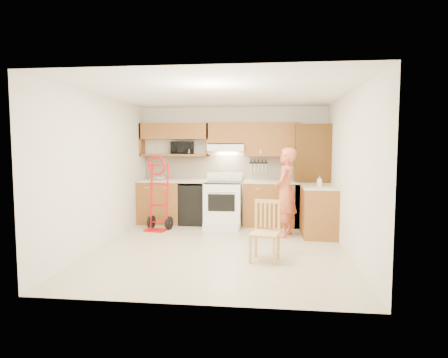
% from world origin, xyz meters
% --- Properties ---
extents(floor, '(4.00, 4.50, 0.02)m').
position_xyz_m(floor, '(0.00, 0.00, -0.01)').
color(floor, '#BDAF8F').
rests_on(floor, ground).
extents(ceiling, '(4.00, 4.50, 0.02)m').
position_xyz_m(ceiling, '(0.00, 0.00, 2.51)').
color(ceiling, white).
rests_on(ceiling, ground).
extents(wall_back, '(4.00, 0.02, 2.50)m').
position_xyz_m(wall_back, '(0.00, 2.26, 1.25)').
color(wall_back, white).
rests_on(wall_back, ground).
extents(wall_front, '(4.00, 0.02, 2.50)m').
position_xyz_m(wall_front, '(0.00, -2.26, 1.25)').
color(wall_front, white).
rests_on(wall_front, ground).
extents(wall_left, '(0.02, 4.50, 2.50)m').
position_xyz_m(wall_left, '(-2.01, 0.00, 1.25)').
color(wall_left, white).
rests_on(wall_left, ground).
extents(wall_right, '(0.02, 4.50, 2.50)m').
position_xyz_m(wall_right, '(2.01, 0.00, 1.25)').
color(wall_right, white).
rests_on(wall_right, ground).
extents(backsplash, '(3.92, 0.03, 0.55)m').
position_xyz_m(backsplash, '(0.00, 2.23, 1.20)').
color(backsplash, beige).
rests_on(backsplash, wall_back).
extents(lower_cab_left, '(0.90, 0.60, 0.90)m').
position_xyz_m(lower_cab_left, '(-1.55, 1.95, 0.45)').
color(lower_cab_left, brown).
rests_on(lower_cab_left, ground).
extents(dishwasher, '(0.60, 0.60, 0.85)m').
position_xyz_m(dishwasher, '(-0.80, 1.95, 0.42)').
color(dishwasher, black).
rests_on(dishwasher, ground).
extents(lower_cab_right, '(1.14, 0.60, 0.90)m').
position_xyz_m(lower_cab_right, '(0.83, 1.95, 0.45)').
color(lower_cab_right, brown).
rests_on(lower_cab_right, ground).
extents(countertop_left, '(1.50, 0.63, 0.04)m').
position_xyz_m(countertop_left, '(-1.25, 1.95, 0.92)').
color(countertop_left, beige).
rests_on(countertop_left, lower_cab_left).
extents(countertop_right, '(1.14, 0.63, 0.04)m').
position_xyz_m(countertop_right, '(0.83, 1.95, 0.92)').
color(countertop_right, beige).
rests_on(countertop_right, lower_cab_right).
extents(cab_return_right, '(0.60, 1.00, 0.90)m').
position_xyz_m(cab_return_right, '(1.70, 1.15, 0.45)').
color(cab_return_right, brown).
rests_on(cab_return_right, ground).
extents(countertop_return, '(0.63, 1.00, 0.04)m').
position_xyz_m(countertop_return, '(1.70, 1.15, 0.92)').
color(countertop_return, beige).
rests_on(countertop_return, cab_return_right).
extents(pantry_tall, '(0.70, 0.60, 2.10)m').
position_xyz_m(pantry_tall, '(1.65, 1.95, 1.05)').
color(pantry_tall, '#503111').
rests_on(pantry_tall, ground).
extents(upper_cab_left, '(1.50, 0.33, 0.34)m').
position_xyz_m(upper_cab_left, '(-1.25, 2.08, 1.98)').
color(upper_cab_left, brown).
rests_on(upper_cab_left, wall_back).
extents(upper_shelf_mw, '(1.50, 0.33, 0.04)m').
position_xyz_m(upper_shelf_mw, '(-1.25, 2.08, 1.47)').
color(upper_shelf_mw, brown).
rests_on(upper_shelf_mw, wall_back).
extents(upper_cab_center, '(0.76, 0.33, 0.44)m').
position_xyz_m(upper_cab_center, '(-0.12, 2.08, 1.94)').
color(upper_cab_center, brown).
rests_on(upper_cab_center, wall_back).
extents(upper_cab_right, '(1.14, 0.33, 0.70)m').
position_xyz_m(upper_cab_right, '(0.83, 2.08, 1.80)').
color(upper_cab_right, brown).
rests_on(upper_cab_right, wall_back).
extents(range_hood, '(0.76, 0.46, 0.14)m').
position_xyz_m(range_hood, '(-0.12, 2.02, 1.63)').
color(range_hood, white).
rests_on(range_hood, wall_back).
extents(knife_strip, '(0.40, 0.05, 0.29)m').
position_xyz_m(knife_strip, '(0.55, 2.21, 1.24)').
color(knife_strip, black).
rests_on(knife_strip, backsplash).
extents(microwave, '(0.53, 0.39, 0.27)m').
position_xyz_m(microwave, '(-1.08, 2.08, 1.63)').
color(microwave, black).
rests_on(microwave, upper_shelf_mw).
extents(range, '(0.75, 0.98, 1.10)m').
position_xyz_m(range, '(-0.16, 1.69, 0.55)').
color(range, white).
rests_on(range, ground).
extents(person, '(0.55, 0.69, 1.64)m').
position_xyz_m(person, '(1.08, 1.00, 0.82)').
color(person, '#D85E3D').
rests_on(person, ground).
extents(hand_truck, '(0.60, 0.57, 1.33)m').
position_xyz_m(hand_truck, '(-1.41, 1.24, 0.67)').
color(hand_truck, red).
rests_on(hand_truck, ground).
extents(dining_chair, '(0.47, 0.50, 0.88)m').
position_xyz_m(dining_chair, '(0.72, -0.60, 0.44)').
color(dining_chair, '#DDA553').
rests_on(dining_chair, ground).
extents(soap_bottle, '(0.10, 0.10, 0.18)m').
position_xyz_m(soap_bottle, '(1.70, 1.08, 1.03)').
color(soap_bottle, white).
rests_on(soap_bottle, countertop_return).
extents(bowl, '(0.28, 0.28, 0.05)m').
position_xyz_m(bowl, '(-1.55, 1.95, 0.97)').
color(bowl, white).
rests_on(bowl, countertop_left).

